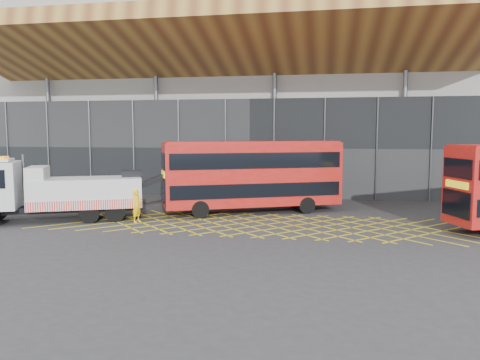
# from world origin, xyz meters

# --- Properties ---
(ground_plane) EXTENTS (120.00, 120.00, 0.00)m
(ground_plane) POSITION_xyz_m (0.00, 0.00, 0.00)
(ground_plane) COLOR #2D2D30
(road_markings) EXTENTS (26.36, 7.16, 0.01)m
(road_markings) POSITION_xyz_m (4.80, 0.00, 0.01)
(road_markings) COLOR gold
(road_markings) RESTS_ON ground_plane
(construction_building) EXTENTS (55.00, 23.97, 18.00)m
(construction_building) POSITION_xyz_m (1.92, 18.40, 8.98)
(construction_building) COLOR #969691
(construction_building) RESTS_ON ground_plane
(recovery_truck) EXTENTS (10.96, 6.42, 3.96)m
(recovery_truck) POSITION_xyz_m (-7.82, -1.26, 1.83)
(recovery_truck) COLOR black
(recovery_truck) RESTS_ON ground_plane
(bus_towed) EXTENTS (11.64, 7.20, 4.72)m
(bus_towed) POSITION_xyz_m (3.39, 3.85, 2.62)
(bus_towed) COLOR #AD140F
(bus_towed) RESTS_ON ground_plane
(worker) EXTENTS (0.62, 0.80, 1.94)m
(worker) POSITION_xyz_m (-2.80, -0.63, 0.97)
(worker) COLOR yellow
(worker) RESTS_ON ground_plane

